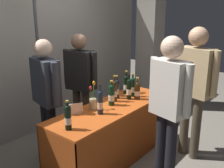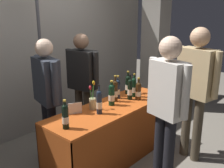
{
  "view_description": "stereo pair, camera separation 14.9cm",
  "coord_description": "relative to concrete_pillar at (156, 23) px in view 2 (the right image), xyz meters",
  "views": [
    {
      "loc": [
        -2.44,
        -1.96,
        1.99
      ],
      "look_at": [
        0.0,
        0.0,
        1.06
      ],
      "focal_mm": 41.83,
      "sensor_mm": 36.0,
      "label": 1
    },
    {
      "loc": [
        -2.35,
        -2.08,
        1.99
      ],
      "look_at": [
        0.0,
        0.0,
        1.06
      ],
      "focal_mm": 41.83,
      "sensor_mm": 36.0,
      "label": 2
    }
  ],
  "objects": [
    {
      "name": "display_bottle_4",
      "position": [
        -2.09,
        -0.69,
        -0.78
      ],
      "size": [
        0.08,
        0.08,
        0.33
      ],
      "color": "black",
      "rests_on": "tasting_table"
    },
    {
      "name": "booth_signpost",
      "position": [
        -2.42,
        0.33,
        -0.32
      ],
      "size": [
        0.48,
        0.04,
        2.29
      ],
      "color": "#47474C",
      "rests_on": "ground_plane"
    },
    {
      "name": "taster_foreground_left",
      "position": [
        -2.12,
        -1.51,
        -0.66
      ],
      "size": [
        0.29,
        0.54,
        1.72
      ],
      "rotation": [
        0.0,
        0.0,
        1.34
      ],
      "color": "black",
      "rests_on": "ground_plane"
    },
    {
      "name": "tasting_table",
      "position": [
        -2.12,
        -0.73,
        -1.17
      ],
      "size": [
        1.88,
        0.61,
        0.76
      ],
      "color": "#B74C19",
      "rests_on": "ground_plane"
    },
    {
      "name": "back_partition",
      "position": [
        -2.12,
        0.84,
        -0.19
      ],
      "size": [
        5.19,
        0.12,
        3.0
      ],
      "primitive_type": "cube",
      "color": "#9E998E",
      "rests_on": "ground_plane"
    },
    {
      "name": "flower_vase",
      "position": [
        -2.35,
        -0.6,
        -0.82
      ],
      "size": [
        0.1,
        0.09,
        0.36
      ],
      "color": "tan",
      "rests_on": "tasting_table"
    },
    {
      "name": "taster_foreground_right",
      "position": [
        -1.37,
        -1.49,
        -0.61
      ],
      "size": [
        0.3,
        0.62,
        1.76
      ],
      "rotation": [
        0.0,
        0.0,
        1.37
      ],
      "color": "#4C4233",
      "rests_on": "ground_plane"
    },
    {
      "name": "display_bottle_0",
      "position": [
        -1.76,
        -0.74,
        -0.78
      ],
      "size": [
        0.07,
        0.07,
        0.36
      ],
      "color": "black",
      "rests_on": "tasting_table"
    },
    {
      "name": "display_bottle_5",
      "position": [
        -2.92,
        -0.79,
        -0.79
      ],
      "size": [
        0.07,
        0.07,
        0.32
      ],
      "color": "black",
      "rests_on": "tasting_table"
    },
    {
      "name": "wine_glass_near_vendor",
      "position": [
        -1.46,
        -0.67,
        -0.82
      ],
      "size": [
        0.08,
        0.08,
        0.14
      ],
      "color": "silver",
      "rests_on": "tasting_table"
    },
    {
      "name": "ground_plane",
      "position": [
        -2.12,
        -0.73,
        -1.69
      ],
      "size": [
        12.0,
        12.0,
        0.0
      ],
      "primitive_type": "plane",
      "color": "gray"
    },
    {
      "name": "display_bottle_3",
      "position": [
        -1.69,
        -0.83,
        -0.8
      ],
      "size": [
        0.08,
        0.08,
        0.31
      ],
      "color": "#38230F",
      "rests_on": "tasting_table"
    },
    {
      "name": "display_bottle_2",
      "position": [
        -1.95,
        -0.63,
        -0.77
      ],
      "size": [
        0.07,
        0.07,
        0.36
      ],
      "color": "#38230F",
      "rests_on": "tasting_table"
    },
    {
      "name": "featured_wine_bottle",
      "position": [
        -2.4,
        -0.77,
        -0.77
      ],
      "size": [
        0.07,
        0.07,
        0.36
      ],
      "color": "#192333",
      "rests_on": "tasting_table"
    },
    {
      "name": "vendor_assistant",
      "position": [
        -2.65,
        -0.08,
        -0.71
      ],
      "size": [
        0.3,
        0.6,
        1.63
      ],
      "rotation": [
        0.0,
        0.0,
        -1.8
      ],
      "color": "black",
      "rests_on": "ground_plane"
    },
    {
      "name": "display_bottle_6",
      "position": [
        -1.84,
        -0.58,
        -0.79
      ],
      "size": [
        0.07,
        0.07,
        0.33
      ],
      "color": "#192333",
      "rests_on": "tasting_table"
    },
    {
      "name": "vendor_presenter",
      "position": [
        -1.97,
        -0.0,
        -0.71
      ],
      "size": [
        0.27,
        0.58,
        1.63
      ],
      "rotation": [
        0.0,
        0.0,
        -1.41
      ],
      "color": "#4C4233",
      "rests_on": "ground_plane"
    },
    {
      "name": "concrete_pillar",
      "position": [
        0.0,
        0.0,
        0.0
      ],
      "size": [
        0.41,
        0.41,
        3.38
      ],
      "primitive_type": "cube",
      "color": "gray",
      "rests_on": "ground_plane"
    },
    {
      "name": "display_bottle_7",
      "position": [
        -1.63,
        -0.71,
        -0.78
      ],
      "size": [
        0.07,
        0.07,
        0.34
      ],
      "color": "black",
      "rests_on": "tasting_table"
    },
    {
      "name": "brochure_stand",
      "position": [
        -2.6,
        -0.56,
        -0.85
      ],
      "size": [
        0.15,
        0.09,
        0.14
      ],
      "primitive_type": "cube",
      "rotation": [
        -0.02,
        0.0,
        2.65
      ],
      "color": "silver",
      "rests_on": "tasting_table"
    },
    {
      "name": "display_bottle_1",
      "position": [
        -1.58,
        -0.56,
        -0.78
      ],
      "size": [
        0.08,
        0.08,
        0.34
      ],
      "color": "black",
      "rests_on": "tasting_table"
    }
  ]
}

